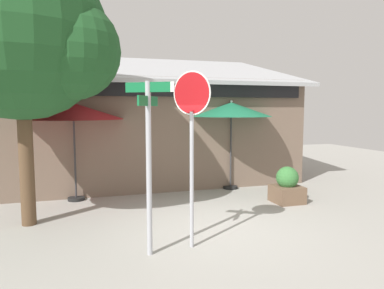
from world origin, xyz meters
TOP-DOWN VIEW (x-y plane):
  - ground_plane at (0.00, 0.00)m, footprint 28.00×28.00m
  - cafe_building at (-0.12, 5.78)m, footprint 9.49×5.79m
  - street_sign_post at (-1.46, -1.06)m, footprint 0.72×0.67m
  - stop_sign at (-0.70, -0.95)m, footprint 0.49×0.58m
  - patio_umbrella_crimson_left at (-2.73, 3.03)m, footprint 2.60×2.60m
  - patio_umbrella_forest_green_center at (1.78, 3.11)m, footprint 2.44×2.44m
  - shade_tree at (-3.49, 1.15)m, footprint 3.69×3.48m
  - sidewalk_planter at (2.56, 1.19)m, footprint 0.73×0.73m

SIDE VIEW (x-z plane):
  - ground_plane at x=0.00m, z-range -0.10..0.00m
  - sidewalk_planter at x=2.56m, z-range -0.05..0.89m
  - street_sign_post at x=-1.46m, z-range 0.31..3.19m
  - cafe_building at x=-0.12m, z-range -0.52..4.07m
  - stop_sign at x=-0.70m, z-range 0.59..3.67m
  - patio_umbrella_crimson_left at x=-2.73m, z-range 1.04..3.70m
  - patio_umbrella_forest_green_center at x=1.78m, z-range 1.05..3.76m
  - shade_tree at x=-3.49m, z-range 1.04..6.72m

